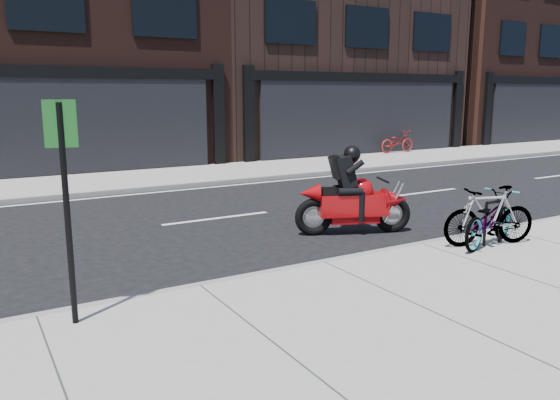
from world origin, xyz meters
TOP-DOWN VIEW (x-y plane):
  - ground at (0.00, 0.00)m, footprint 120.00×120.00m
  - sidewalk_near at (0.00, -5.00)m, footprint 60.00×6.00m
  - sidewalk_far at (0.00, 7.75)m, footprint 60.00×3.50m
  - building_mideast at (10.00, 14.50)m, footprint 12.00×10.00m
  - building_east at (22.00, 14.50)m, footprint 10.00×10.00m
  - bike_rack at (3.00, -2.60)m, footprint 0.45×0.06m
  - bicycle_front at (2.88, -2.60)m, footprint 1.79×1.03m
  - bicycle_rear at (2.89, -2.60)m, footprint 1.73×0.93m
  - motorcycle at (1.82, -0.50)m, footprint 2.15×1.18m
  - bicycle_far at (11.44, 9.00)m, footprint 1.77×0.65m
  - sign_post at (-3.65, -2.40)m, footprint 0.32×0.10m

SIDE VIEW (x-z plane):
  - ground at x=0.00m, z-range 0.00..0.00m
  - sidewalk_near at x=0.00m, z-range 0.00..0.13m
  - sidewalk_far at x=0.00m, z-range 0.00..0.13m
  - bike_rack at x=3.00m, z-range 0.20..0.94m
  - bicycle_front at x=2.88m, z-range 0.13..1.02m
  - bicycle_far at x=11.44m, z-range 0.13..1.05m
  - bicycle_rear at x=2.89m, z-range 0.13..1.13m
  - motorcycle at x=1.82m, z-range -0.16..1.53m
  - sign_post at x=-3.65m, z-range 0.37..2.80m
  - building_mideast at x=10.00m, z-range 0.00..12.50m
  - building_east at x=22.00m, z-range 0.00..13.00m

